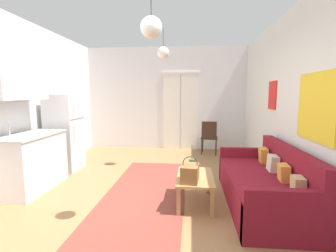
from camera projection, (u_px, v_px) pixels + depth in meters
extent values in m
cube|color=#996D44|center=(139.00, 207.00, 3.51)|extent=(5.07, 7.91, 0.10)
cube|color=silver|center=(166.00, 99.00, 6.98)|extent=(4.67, 0.10, 2.88)
cube|color=white|center=(172.00, 112.00, 6.95)|extent=(0.47, 0.02, 2.13)
cube|color=white|center=(189.00, 112.00, 6.90)|extent=(0.47, 0.02, 2.13)
cube|color=white|center=(181.00, 73.00, 6.78)|extent=(1.05, 0.03, 0.06)
cube|color=silver|center=(314.00, 103.00, 3.10)|extent=(0.10, 7.51, 2.88)
cube|color=yellow|center=(316.00, 107.00, 2.93)|extent=(0.02, 0.89, 0.83)
cube|color=red|center=(272.00, 95.00, 4.50)|extent=(0.02, 0.39, 0.52)
cube|color=orange|center=(25.00, 87.00, 4.34)|extent=(0.02, 0.32, 0.40)
cube|color=brown|center=(146.00, 192.00, 3.91)|extent=(1.22, 3.25, 0.01)
cube|color=maroon|center=(260.00, 190.00, 3.44)|extent=(0.90, 2.05, 0.43)
cube|color=maroon|center=(289.00, 177.00, 3.38)|extent=(0.15, 2.05, 0.83)
cube|color=maroon|center=(287.00, 218.00, 2.47)|extent=(0.90, 0.11, 0.61)
cube|color=maroon|center=(245.00, 164.00, 4.38)|extent=(0.90, 0.11, 0.61)
cube|color=tan|center=(298.00, 185.00, 2.76)|extent=(0.14, 0.20, 0.20)
cube|color=gold|center=(284.00, 173.00, 3.16)|extent=(0.16, 0.23, 0.23)
cube|color=beige|center=(273.00, 163.00, 3.57)|extent=(0.14, 0.24, 0.24)
cube|color=gold|center=(263.00, 155.00, 4.03)|extent=(0.15, 0.25, 0.25)
cube|color=#B27F4C|center=(195.00, 177.00, 3.47)|extent=(0.51, 0.87, 0.04)
cube|color=#B27F4C|center=(179.00, 202.00, 3.12)|extent=(0.05, 0.05, 0.37)
cube|color=#B27F4C|center=(212.00, 203.00, 3.08)|extent=(0.05, 0.05, 0.37)
cube|color=#B27F4C|center=(181.00, 180.00, 3.90)|extent=(0.05, 0.05, 0.37)
cube|color=#B27F4C|center=(208.00, 181.00, 3.86)|extent=(0.05, 0.05, 0.37)
cylinder|color=#47704C|center=(192.00, 165.00, 3.63)|extent=(0.09, 0.09, 0.20)
cylinder|color=#477F42|center=(192.00, 152.00, 3.61)|extent=(0.01, 0.01, 0.22)
cube|color=brown|center=(190.00, 173.00, 3.22)|extent=(0.26, 0.34, 0.22)
torus|color=#512319|center=(190.00, 164.00, 3.20)|extent=(0.20, 0.01, 0.20)
cube|color=white|center=(65.00, 133.00, 5.01)|extent=(0.56, 0.64, 1.55)
cube|color=#4C4C51|center=(77.00, 119.00, 4.94)|extent=(0.01, 0.61, 0.01)
cylinder|color=#B7BABF|center=(74.00, 110.00, 4.74)|extent=(0.02, 0.02, 0.22)
cylinder|color=#B7BABF|center=(75.00, 134.00, 4.80)|extent=(0.02, 0.02, 0.34)
cube|color=silver|center=(32.00, 163.00, 3.99)|extent=(0.58, 1.19, 0.89)
cube|color=#B7BABF|center=(30.00, 135.00, 3.93)|extent=(0.61, 1.22, 0.03)
cube|color=#999BA0|center=(24.00, 140.00, 3.79)|extent=(0.36, 0.40, 0.10)
cylinder|color=#B7BABF|center=(9.00, 129.00, 3.79)|extent=(0.02, 0.02, 0.20)
cube|color=silver|center=(18.00, 80.00, 3.83)|extent=(0.32, 1.07, 0.62)
cylinder|color=#382619|center=(216.00, 145.00, 6.54)|extent=(0.03, 0.03, 0.42)
cylinder|color=#382619|center=(203.00, 144.00, 6.62)|extent=(0.03, 0.03, 0.42)
cylinder|color=#382619|center=(216.00, 148.00, 6.21)|extent=(0.03, 0.03, 0.42)
cylinder|color=#382619|center=(202.00, 147.00, 6.29)|extent=(0.03, 0.03, 0.42)
cube|color=#382619|center=(209.00, 138.00, 6.39)|extent=(0.46, 0.45, 0.04)
cube|color=#382619|center=(209.00, 130.00, 6.19)|extent=(0.38, 0.07, 0.44)
sphere|color=white|center=(151.00, 27.00, 2.61)|extent=(0.23, 0.23, 0.23)
cylinder|color=black|center=(163.00, 37.00, 4.87)|extent=(0.01, 0.01, 0.37)
sphere|color=white|center=(163.00, 53.00, 4.91)|extent=(0.24, 0.24, 0.24)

